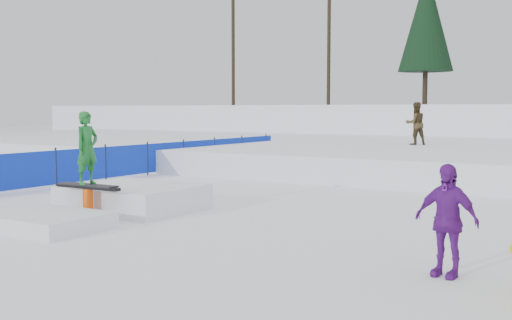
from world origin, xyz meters
The scene contains 7 objects.
ground centered at (0.00, 0.00, 0.00)m, with size 120.00×120.00×0.00m, color white.
snow_berm centered at (0.00, 30.00, 1.20)m, with size 60.00×14.00×2.40m, color white.
snow_midrise centered at (0.00, 16.00, 0.40)m, with size 50.00×18.00×0.80m, color white.
safety_fence centered at (-6.50, 6.60, 0.55)m, with size 0.05×16.00×1.10m.
walker_olive centered at (-0.13, 14.64, 1.61)m, with size 0.79×0.62×1.63m, color #3C2E18.
spectator_purple centered at (5.30, -1.13, 0.73)m, with size 0.86×0.36×1.47m, color #65198F.
jib_rail_feature centered at (-1.87, 0.13, 0.30)m, with size 2.60×4.40×2.11m.
Camera 1 is at (7.48, -9.35, 2.16)m, focal length 45.00 mm.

